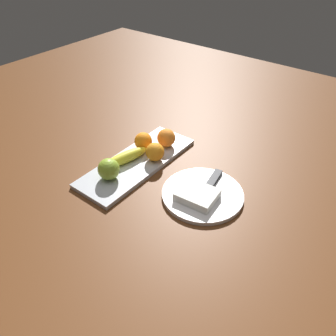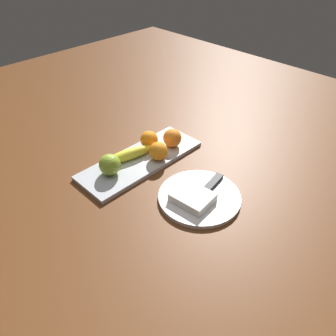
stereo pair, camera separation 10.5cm
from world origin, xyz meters
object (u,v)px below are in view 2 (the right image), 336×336
Objects in this scene: orange_near_banana at (149,140)px; orange_center at (158,151)px; apple at (111,165)px; knife at (211,185)px; banana at (129,154)px; orange_near_apple at (172,138)px; dinner_plate at (199,197)px; fruit_tray at (141,160)px; folded_napkin at (193,197)px.

orange_near_banana is 0.99× the size of orange_center.
apple is at bearing -15.63° from orange_center.
knife is (0.01, 0.29, -0.03)m from orange_near_banana.
banana is 2.64× the size of orange_near_apple.
knife is (-0.08, 0.29, -0.02)m from banana.
orange_center reaches higher than banana.
dinner_plate is at bearing -7.98° from knife.
fruit_tray is at bearing -9.49° from orange_near_apple.
fruit_tray is at bearing 179.31° from apple.
orange_near_banana is 0.25× the size of dinner_plate.
fruit_tray is at bearing -96.64° from folded_napkin.
apple reaches higher than knife.
knife reaches higher than fruit_tray.
banana is 0.10m from orange_center.
orange_near_banana is at bearing -171.48° from apple.
folded_napkin is at bearing 56.10° from orange_near_apple.
orange_near_banana is at bearing -109.09° from orange_center.
banana is at bearing -16.14° from orange_near_apple.
orange_near_banana is (-0.07, -0.03, 0.04)m from fruit_tray.
banana is 0.10m from orange_near_banana.
fruit_tray is 0.27m from knife.
orange_near_apple reaches higher than orange_center.
orange_center reaches higher than dinner_plate.
orange_near_banana is at bearing -102.98° from dinner_plate.
apple is 1.10× the size of orange_near_banana.
banana is at bearing -90.27° from folded_napkin.
fruit_tray is 0.27m from folded_napkin.
banana is at bearing -83.78° from knife.
orange_near_banana is at bearing -108.52° from folded_napkin.
orange_center is (-0.04, 0.04, 0.04)m from fruit_tray.
apple is 1.10× the size of orange_center.
dinner_plate is (0.00, 0.26, -0.00)m from fruit_tray.
knife is (-0.18, 0.26, -0.03)m from apple.
dinner_plate is at bearing 90.00° from fruit_tray.
apple reaches higher than fruit_tray.
orange_near_banana is 0.08m from orange_center.
fruit_tray is 0.14m from orange_near_apple.
orange_center reaches higher than knife.
fruit_tray is 7.08× the size of orange_center.
apple reaches higher than orange_near_apple.
orange_center is at bearing 133.52° from fruit_tray.
apple is 0.62× the size of folded_napkin.
banana is 2.76× the size of orange_near_banana.
orange_center is at bearing 13.93° from orange_near_apple.
banana is (0.03, -0.02, 0.03)m from fruit_tray.
orange_near_banana is 0.29m from knife.
orange_near_banana is (0.06, -0.05, -0.00)m from orange_near_apple.
orange_near_banana reaches higher than folded_napkin.
knife is at bearing -178.64° from folded_napkin.
folded_napkin is (0.03, 0.00, 0.02)m from dinner_plate.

